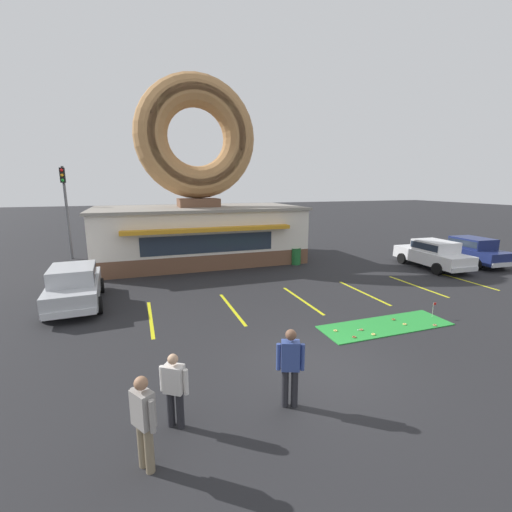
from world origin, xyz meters
name	(u,v)px	position (x,y,z in m)	size (l,w,h in m)	color
ground_plane	(322,368)	(0.00, 0.00, 0.00)	(160.00, 160.00, 0.00)	#232326
donut_shop_building	(198,200)	(-0.65, 13.94, 3.74)	(12.30, 6.75, 10.96)	brown
putting_mat	(386,326)	(3.40, 1.67, 0.01)	(4.58, 1.43, 0.03)	green
mini_donut_near_left	(393,319)	(3.97, 1.96, 0.05)	(0.13, 0.13, 0.04)	brown
mini_donut_near_right	(354,337)	(1.82, 1.21, 0.05)	(0.13, 0.13, 0.04)	brown
mini_donut_mid_left	(373,334)	(2.51, 1.18, 0.05)	(0.13, 0.13, 0.04)	#E5C666
mini_donut_mid_centre	(405,324)	(4.03, 1.49, 0.05)	(0.13, 0.13, 0.04)	#E5C666
mini_donut_mid_right	(335,331)	(1.53, 1.82, 0.05)	(0.13, 0.13, 0.04)	#E5C666
mini_donut_far_left	(361,330)	(2.37, 1.60, 0.05)	(0.13, 0.13, 0.04)	#A5724C
mini_donut_far_centre	(435,325)	(4.92, 1.09, 0.05)	(0.13, 0.13, 0.04)	#A5724C
golf_ball	(358,330)	(2.24, 1.61, 0.05)	(0.04, 0.04, 0.04)	white
putting_flag_pin	(434,306)	(5.47, 1.69, 0.44)	(0.13, 0.01, 0.55)	silver
car_white	(433,253)	(11.48, 7.54, 0.87)	(2.15, 4.64, 1.60)	silver
car_navy	(470,249)	(14.52, 7.67, 0.87)	(2.19, 4.66, 1.60)	navy
car_silver	(74,284)	(-6.77, 7.39, 0.87)	(2.16, 4.65, 1.60)	#B2B5BA
pedestrian_blue_sweater_man	(174,388)	(-3.84, -0.97, 0.84)	(0.51, 0.41, 1.54)	#232328
pedestrian_hooded_kid	(290,364)	(-1.47, -1.14, 0.98)	(0.56, 0.36, 1.76)	#232328
pedestrian_leather_jacket_man	(144,419)	(-4.42, -1.86, 0.94)	(0.40, 0.52, 1.69)	#7F7056
trash_bin	(296,256)	(4.56, 10.98, 0.50)	(0.57, 0.57, 0.97)	#1E662D
traffic_light_pole	(66,201)	(-8.37, 17.15, 3.71)	(0.28, 0.47, 5.80)	#595B60
parking_stripe_far_left	(151,318)	(-4.06, 5.00, 0.00)	(0.12, 3.60, 0.01)	yellow
parking_stripe_left	(232,308)	(-1.06, 5.00, 0.00)	(0.12, 3.60, 0.01)	yellow
parking_stripe_mid_left	(302,300)	(1.94, 5.00, 0.00)	(0.12, 3.60, 0.01)	yellow
parking_stripe_centre	(363,293)	(4.94, 5.00, 0.00)	(0.12, 3.60, 0.01)	yellow
parking_stripe_mid_right	(416,286)	(7.94, 5.00, 0.00)	(0.12, 3.60, 0.01)	yellow
parking_stripe_right	(464,280)	(10.94, 5.00, 0.00)	(0.12, 3.60, 0.01)	yellow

